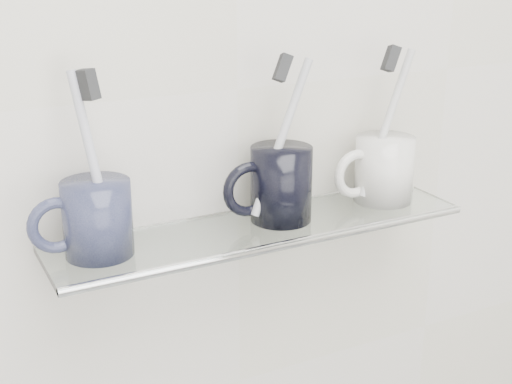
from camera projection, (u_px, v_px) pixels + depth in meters
wall_back at (237, 89)px, 0.84m from camera, size 2.50×0.00×2.50m
shelf_glass at (262, 228)px, 0.84m from camera, size 0.50×0.12×0.01m
shelf_rail at (285, 245)px, 0.79m from camera, size 0.50×0.01×0.01m
bracket_left at (74, 256)px, 0.79m from camera, size 0.02×0.03×0.02m
bracket_right at (382, 198)px, 0.97m from camera, size 0.02×0.03×0.02m
mug_left at (98, 218)px, 0.74m from camera, size 0.08×0.08×0.08m
mug_left_handle at (57, 225)px, 0.72m from camera, size 0.06×0.01×0.06m
toothbrush_left at (93, 163)px, 0.72m from camera, size 0.04×0.03×0.19m
bristles_left at (87, 85)px, 0.70m from camera, size 0.02×0.03×0.03m
mug_center at (281, 184)px, 0.84m from camera, size 0.09×0.09×0.09m
mug_center_handle at (249, 189)px, 0.82m from camera, size 0.07×0.01×0.07m
toothbrush_center at (282, 138)px, 0.82m from camera, size 0.09×0.03×0.18m
bristles_center at (283, 68)px, 0.79m from camera, size 0.03×0.03×0.04m
mug_right at (384, 169)px, 0.90m from camera, size 0.09×0.09×0.08m
mug_right_handle at (356, 174)px, 0.88m from camera, size 0.06×0.01×0.06m
toothbrush_right at (387, 123)px, 0.88m from camera, size 0.08×0.03×0.18m
bristles_right at (391, 59)px, 0.86m from camera, size 0.03×0.03×0.04m
chrome_cap at (398, 191)px, 0.92m from camera, size 0.04×0.04×0.02m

